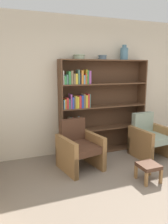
{
  "coord_description": "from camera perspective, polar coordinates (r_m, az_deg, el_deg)",
  "views": [
    {
      "loc": [
        -1.89,
        -1.87,
        1.76
      ],
      "look_at": [
        -0.46,
        1.84,
        0.95
      ],
      "focal_mm": 35.0,
      "sensor_mm": 36.0,
      "label": 1
    }
  ],
  "objects": [
    {
      "name": "footstool",
      "position": [
        3.67,
        16.5,
        -13.69
      ],
      "size": [
        0.31,
        0.31,
        0.28
      ],
      "color": "olive",
      "rests_on": "ground"
    },
    {
      "name": "vase_tall",
      "position": [
        4.72,
        10.44,
        14.82
      ],
      "size": [
        0.16,
        0.16,
        0.3
      ],
      "color": "slate",
      "rests_on": "bookshelf"
    },
    {
      "name": "wall_back",
      "position": [
        4.64,
        3.1,
        6.73
      ],
      "size": [
        12.0,
        0.06,
        2.75
      ],
      "color": "beige",
      "rests_on": "ground"
    },
    {
      "name": "bowl_sage",
      "position": [
        4.48,
        4.84,
        14.11
      ],
      "size": [
        0.18,
        0.18,
        0.09
      ],
      "color": "slate",
      "rests_on": "bookshelf"
    },
    {
      "name": "armchair_cushioned",
      "position": [
        4.61,
        16.75,
        -6.41
      ],
      "size": [
        0.7,
        0.73,
        0.85
      ],
      "rotation": [
        0.0,
        0.0,
        3.23
      ],
      "color": "olive",
      "rests_on": "ground"
    },
    {
      "name": "bookshelf",
      "position": [
        4.5,
        2.8,
        0.98
      ],
      "size": [
        1.88,
        0.3,
        1.92
      ],
      "color": "brown",
      "rests_on": "ground"
    },
    {
      "name": "bowl_copper",
      "position": [
        4.29,
        -1.3,
        14.29
      ],
      "size": [
        0.23,
        0.23,
        0.09
      ],
      "color": "gray",
      "rests_on": "bookshelf"
    },
    {
      "name": "armchair_leather",
      "position": [
        3.9,
        -1.36,
        -9.18
      ],
      "size": [
        0.76,
        0.8,
        0.85
      ],
      "rotation": [
        0.0,
        0.0,
        3.35
      ],
      "color": "olive",
      "rests_on": "ground"
    }
  ]
}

